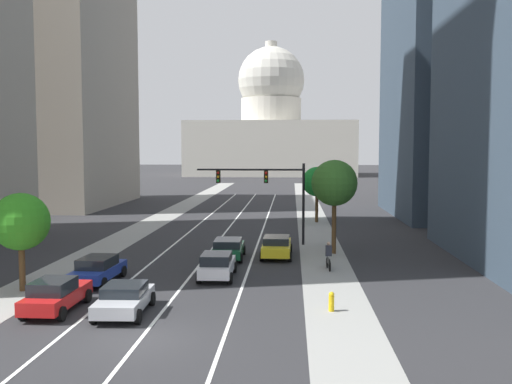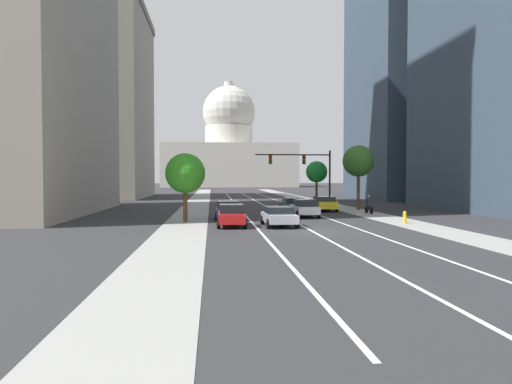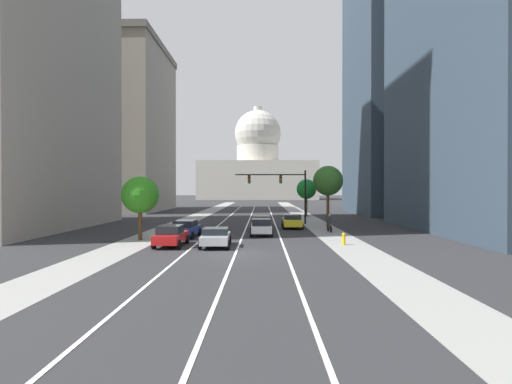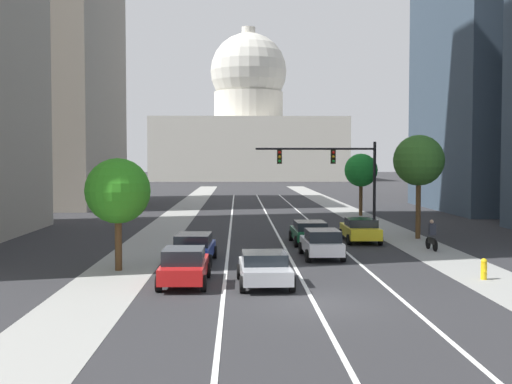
{
  "view_description": "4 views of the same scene",
  "coord_description": "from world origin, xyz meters",
  "px_view_note": "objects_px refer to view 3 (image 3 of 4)",
  "views": [
    {
      "loc": [
        5.84,
        -21.06,
        7.4
      ],
      "look_at": [
        2.49,
        31.98,
        3.32
      ],
      "focal_mm": 39.66,
      "sensor_mm": 36.0,
      "label": 1
    },
    {
      "loc": [
        -6.17,
        -27.96,
        3.33
      ],
      "look_at": [
        -1.54,
        20.62,
        1.8
      ],
      "focal_mm": 32.73,
      "sensor_mm": 36.0,
      "label": 2
    },
    {
      "loc": [
        1.68,
        -25.56,
        4.12
      ],
      "look_at": [
        0.97,
        23.36,
        3.75
      ],
      "focal_mm": 28.61,
      "sensor_mm": 36.0,
      "label": 3
    },
    {
      "loc": [
        -2.69,
        -22.84,
        5.08
      ],
      "look_at": [
        -1.34,
        25.49,
        2.67
      ],
      "focal_mm": 46.14,
      "sensor_mm": 36.0,
      "label": 4
    }
  ],
  "objects_px": {
    "car_silver": "(216,237)",
    "traffic_signal_mast": "(282,185)",
    "cyclist": "(330,223)",
    "capitol_building": "(258,167)",
    "car_white": "(261,227)",
    "car_blue": "(186,228)",
    "car_green": "(261,222)",
    "street_tree_far_right": "(306,189)",
    "car_yellow": "(292,221)",
    "street_tree_near_left": "(140,195)",
    "car_red": "(171,235)",
    "fire_hydrant": "(344,239)",
    "street_tree_mid_right": "(328,181)"
  },
  "relations": [
    {
      "from": "car_green",
      "to": "traffic_signal_mast",
      "type": "xyz_separation_m",
      "value": [
        2.45,
        5.94,
        3.81
      ]
    },
    {
      "from": "capitol_building",
      "to": "street_tree_far_right",
      "type": "height_order",
      "value": "capitol_building"
    },
    {
      "from": "car_blue",
      "to": "car_green",
      "type": "height_order",
      "value": "car_blue"
    },
    {
      "from": "car_red",
      "to": "car_white",
      "type": "distance_m",
      "value": 9.52
    },
    {
      "from": "capitol_building",
      "to": "traffic_signal_mast",
      "type": "relative_size",
      "value": 5.51
    },
    {
      "from": "street_tree_far_right",
      "to": "traffic_signal_mast",
      "type": "bearing_deg",
      "value": -107.6
    },
    {
      "from": "car_silver",
      "to": "fire_hydrant",
      "type": "relative_size",
      "value": 4.7
    },
    {
      "from": "car_silver",
      "to": "traffic_signal_mast",
      "type": "distance_m",
      "value": 20.06
    },
    {
      "from": "car_red",
      "to": "traffic_signal_mast",
      "type": "relative_size",
      "value": 0.53
    },
    {
      "from": "car_yellow",
      "to": "car_green",
      "type": "distance_m",
      "value": 3.34
    },
    {
      "from": "car_white",
      "to": "car_blue",
      "type": "bearing_deg",
      "value": 101.15
    },
    {
      "from": "car_green",
      "to": "car_silver",
      "type": "relative_size",
      "value": 1.05
    },
    {
      "from": "car_red",
      "to": "car_silver",
      "type": "bearing_deg",
      "value": -92.74
    },
    {
      "from": "car_blue",
      "to": "traffic_signal_mast",
      "type": "xyz_separation_m",
      "value": [
        8.92,
        13.06,
        3.79
      ]
    },
    {
      "from": "cyclist",
      "to": "capitol_building",
      "type": "bearing_deg",
      "value": -1.37
    },
    {
      "from": "car_silver",
      "to": "cyclist",
      "type": "xyz_separation_m",
      "value": [
        9.74,
        9.9,
        0.14
      ]
    },
    {
      "from": "capitol_building",
      "to": "street_tree_near_left",
      "type": "xyz_separation_m",
      "value": [
        -8.13,
        -131.29,
        -9.19
      ]
    },
    {
      "from": "car_blue",
      "to": "fire_hydrant",
      "type": "distance_m",
      "value": 13.42
    },
    {
      "from": "traffic_signal_mast",
      "to": "cyclist",
      "type": "xyz_separation_m",
      "value": [
        4.05,
        -8.95,
        -3.7
      ]
    },
    {
      "from": "car_yellow",
      "to": "car_white",
      "type": "distance_m",
      "value": 7.33
    },
    {
      "from": "car_blue",
      "to": "street_tree_near_left",
      "type": "relative_size",
      "value": 0.88
    },
    {
      "from": "capitol_building",
      "to": "street_tree_mid_right",
      "type": "bearing_deg",
      "value": -85.77
    },
    {
      "from": "capitol_building",
      "to": "car_blue",
      "type": "distance_m",
      "value": 129.85
    },
    {
      "from": "street_tree_near_left",
      "to": "car_white",
      "type": "bearing_deg",
      "value": 19.7
    },
    {
      "from": "street_tree_near_left",
      "to": "street_tree_mid_right",
      "type": "xyz_separation_m",
      "value": [
        16.97,
        11.62,
        1.35
      ]
    },
    {
      "from": "capitol_building",
      "to": "fire_hydrant",
      "type": "height_order",
      "value": "capitol_building"
    },
    {
      "from": "car_green",
      "to": "car_yellow",
      "type": "bearing_deg",
      "value": -76.57
    },
    {
      "from": "street_tree_near_left",
      "to": "street_tree_far_right",
      "type": "bearing_deg",
      "value": 60.13
    },
    {
      "from": "car_red",
      "to": "street_tree_far_right",
      "type": "distance_m",
      "value": 35.01
    },
    {
      "from": "street_tree_mid_right",
      "to": "street_tree_far_right",
      "type": "bearing_deg",
      "value": 91.54
    },
    {
      "from": "street_tree_near_left",
      "to": "street_tree_mid_right",
      "type": "bearing_deg",
      "value": 34.4
    },
    {
      "from": "car_blue",
      "to": "car_yellow",
      "type": "xyz_separation_m",
      "value": [
        9.69,
        7.97,
        0.01
      ]
    },
    {
      "from": "car_silver",
      "to": "fire_hydrant",
      "type": "bearing_deg",
      "value": -86.17
    },
    {
      "from": "capitol_building",
      "to": "car_silver",
      "type": "relative_size",
      "value": 10.71
    },
    {
      "from": "car_yellow",
      "to": "car_red",
      "type": "xyz_separation_m",
      "value": [
        -9.69,
        -13.57,
        0.01
      ]
    },
    {
      "from": "car_red",
      "to": "street_tree_mid_right",
      "type": "distance_m",
      "value": 20.83
    },
    {
      "from": "street_tree_far_right",
      "to": "car_red",
      "type": "bearing_deg",
      "value": -112.3
    },
    {
      "from": "traffic_signal_mast",
      "to": "street_tree_near_left",
      "type": "height_order",
      "value": "traffic_signal_mast"
    },
    {
      "from": "car_silver",
      "to": "traffic_signal_mast",
      "type": "height_order",
      "value": "traffic_signal_mast"
    },
    {
      "from": "car_white",
      "to": "street_tree_near_left",
      "type": "distance_m",
      "value": 10.73
    },
    {
      "from": "car_white",
      "to": "car_silver",
      "type": "bearing_deg",
      "value": 154.73
    },
    {
      "from": "cyclist",
      "to": "car_yellow",
      "type": "bearing_deg",
      "value": 35.27
    },
    {
      "from": "car_red",
      "to": "car_green",
      "type": "bearing_deg",
      "value": -26.33
    },
    {
      "from": "capitol_building",
      "to": "car_white",
      "type": "bearing_deg",
      "value": -89.27
    },
    {
      "from": "car_red",
      "to": "car_white",
      "type": "height_order",
      "value": "car_red"
    },
    {
      "from": "car_green",
      "to": "street_tree_near_left",
      "type": "height_order",
      "value": "street_tree_near_left"
    },
    {
      "from": "cyclist",
      "to": "street_tree_mid_right",
      "type": "xyz_separation_m",
      "value": [
        0.72,
        5.41,
        4.13
      ]
    },
    {
      "from": "street_tree_near_left",
      "to": "capitol_building",
      "type": "bearing_deg",
      "value": 86.46
    },
    {
      "from": "fire_hydrant",
      "to": "street_tree_mid_right",
      "type": "xyz_separation_m",
      "value": [
        1.16,
        14.34,
        4.51
      ]
    },
    {
      "from": "car_yellow",
      "to": "car_blue",
      "type": "bearing_deg",
      "value": 130.24
    }
  ]
}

